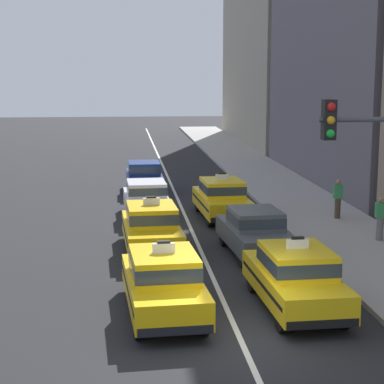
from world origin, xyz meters
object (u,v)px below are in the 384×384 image
(sedan_left_fourth, at_px, (144,176))
(pedestrian_mid_block, at_px, (338,199))
(sedan_right_second, at_px, (255,231))
(pedestrian_near_crosswalk, at_px, (381,219))
(sedan_left_third, at_px, (146,198))
(taxi_right_nearest, at_px, (296,277))
(taxi_left_nearest, at_px, (164,282))
(taxi_left_second, at_px, (151,227))
(taxi_right_third, at_px, (222,198))

(sedan_left_fourth, bearing_deg, pedestrian_mid_block, -45.38)
(sedan_right_second, distance_m, pedestrian_near_crosswalk, 4.85)
(sedan_left_third, height_order, pedestrian_near_crosswalk, pedestrian_near_crosswalk)
(pedestrian_mid_block, bearing_deg, pedestrian_near_crosswalk, -84.64)
(pedestrian_mid_block, bearing_deg, taxi_right_nearest, -113.22)
(sedan_right_second, height_order, pedestrian_mid_block, pedestrian_mid_block)
(sedan_right_second, distance_m, pedestrian_mid_block, 6.51)
(taxi_left_nearest, xyz_separation_m, pedestrian_near_crosswalk, (8.13, 6.46, 0.06))
(sedan_left_fourth, relative_size, taxi_right_nearest, 0.93)
(sedan_left_third, distance_m, pedestrian_near_crosswalk, 9.70)
(sedan_left_fourth, relative_size, pedestrian_mid_block, 2.67)
(sedan_left_third, height_order, sedan_left_fourth, same)
(sedan_left_third, bearing_deg, taxi_left_nearest, -90.01)
(taxi_left_second, height_order, pedestrian_mid_block, taxi_left_second)
(taxi_left_second, bearing_deg, pedestrian_near_crosswalk, 1.70)
(taxi_left_nearest, xyz_separation_m, taxi_right_nearest, (3.42, 0.08, 0.00))
(pedestrian_near_crosswalk, height_order, pedestrian_mid_block, pedestrian_mid_block)
(taxi_left_second, relative_size, sedan_right_second, 1.05)
(sedan_left_fourth, relative_size, sedan_right_second, 0.98)
(taxi_right_third, distance_m, pedestrian_mid_block, 4.78)
(taxi_right_nearest, height_order, sedan_right_second, taxi_right_nearest)
(taxi_right_third, bearing_deg, taxi_left_second, -121.54)
(sedan_left_fourth, height_order, taxi_right_nearest, taxi_right_nearest)
(sedan_left_third, relative_size, pedestrian_near_crosswalk, 2.77)
(taxi_left_second, height_order, sedan_right_second, taxi_left_second)
(taxi_left_second, height_order, sedan_left_fourth, taxi_left_second)
(taxi_left_nearest, distance_m, sedan_right_second, 6.40)
(taxi_right_nearest, relative_size, pedestrian_near_crosswalk, 2.94)
(sedan_left_fourth, xyz_separation_m, taxi_right_nearest, (3.29, -17.92, 0.03))
(taxi_right_nearest, distance_m, pedestrian_mid_block, 11.06)
(sedan_left_third, bearing_deg, sedan_left_fourth, 88.88)
(sedan_left_third, relative_size, taxi_right_third, 0.94)
(taxi_left_second, relative_size, taxi_right_nearest, 1.00)
(sedan_left_fourth, height_order, pedestrian_near_crosswalk, pedestrian_near_crosswalk)
(pedestrian_mid_block, bearing_deg, sedan_left_third, 168.99)
(pedestrian_mid_block, bearing_deg, taxi_left_nearest, -127.21)
(sedan_left_third, xyz_separation_m, sedan_left_fourth, (0.12, 6.24, 0.00))
(pedestrian_near_crosswalk, bearing_deg, taxi_left_nearest, -141.54)
(taxi_left_nearest, xyz_separation_m, taxi_left_second, (-0.03, 6.22, 0.00))
(taxi_right_nearest, relative_size, sedan_right_second, 1.05)
(taxi_left_nearest, height_order, taxi_right_third, same)
(taxi_left_second, xyz_separation_m, sedan_left_fourth, (0.15, 11.78, -0.03))
(taxi_left_second, distance_m, pedestrian_near_crosswalk, 8.17)
(taxi_right_third, distance_m, pedestrian_near_crosswalk, 7.01)
(taxi_left_nearest, height_order, taxi_left_second, same)
(taxi_left_nearest, relative_size, sedan_left_third, 1.07)
(taxi_left_second, height_order, pedestrian_near_crosswalk, taxi_left_second)
(taxi_left_second, xyz_separation_m, pedestrian_near_crosswalk, (8.16, 0.24, 0.06))
(sedan_left_fourth, relative_size, taxi_right_third, 0.93)
(taxi_right_third, bearing_deg, sedan_left_third, 173.14)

